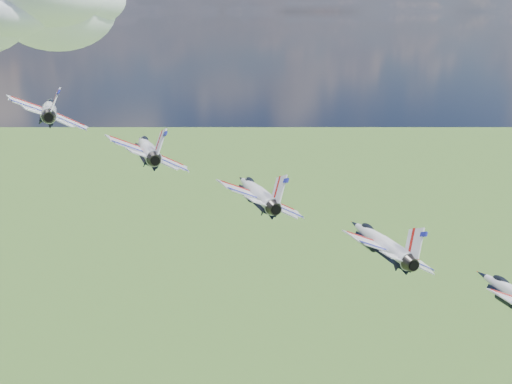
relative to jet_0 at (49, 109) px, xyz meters
name	(u,v)px	position (x,y,z in m)	size (l,w,h in m)	color
cloud_far	(22,6)	(4.99, 155.30, 13.23)	(60.39, 47.45, 23.73)	white
jet_0	(49,109)	(0.00, 0.00, 0.00)	(9.24, 13.68, 4.09)	white
jet_1	(147,148)	(9.55, -9.59, -3.67)	(9.24, 13.68, 4.09)	white
jet_2	(256,192)	(19.11, -19.18, -7.35)	(9.24, 13.68, 4.09)	white
jet_3	(379,241)	(28.66, -28.77, -11.02)	(9.24, 13.68, 4.09)	white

